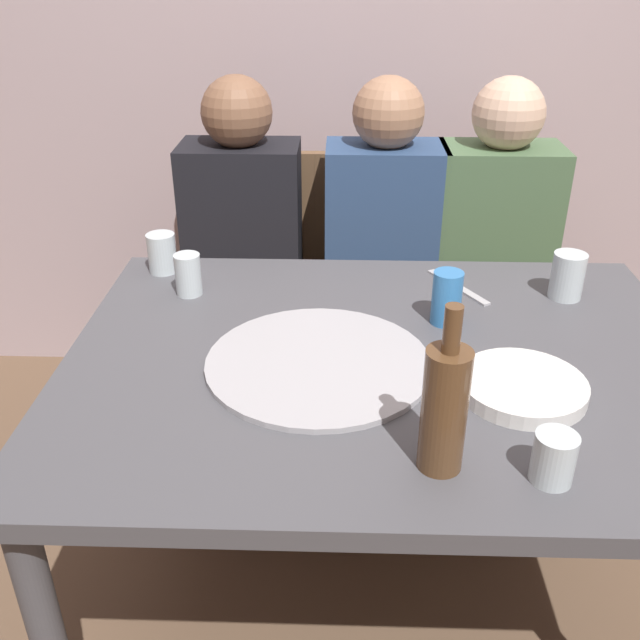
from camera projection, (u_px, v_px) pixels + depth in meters
ground_plane at (372, 606)px, 1.80m from camera, size 8.00×8.00×0.00m
back_wall at (373, 12)px, 2.28m from camera, size 6.00×0.10×2.60m
dining_table at (383, 389)px, 1.48m from camera, size 1.32×0.99×0.75m
pizza_tray at (318, 363)px, 1.41m from camera, size 0.45×0.45×0.01m
wine_bottle at (444, 407)px, 1.09m from camera, size 0.07×0.07×0.29m
tumbler_near at (554, 458)px, 1.09m from camera, size 0.07×0.07×0.09m
tumbler_far at (162, 253)px, 1.79m from camera, size 0.07×0.07×0.10m
wine_glass at (188, 275)px, 1.68m from camera, size 0.06×0.06×0.10m
short_glass at (567, 276)px, 1.66m from camera, size 0.08×0.08×0.11m
soda_can at (447, 298)px, 1.55m from camera, size 0.07×0.07×0.12m
plate_stack at (522, 387)px, 1.32m from camera, size 0.24×0.24×0.03m
table_knife at (458, 287)px, 1.73m from camera, size 0.13×0.20×0.01m
chair_left at (248, 276)px, 2.35m from camera, size 0.44×0.44×0.90m
chair_middle at (380, 278)px, 2.34m from camera, size 0.44×0.44×0.90m
chair_right at (484, 279)px, 2.33m from camera, size 0.44×0.44×0.90m
guest_in_sweater at (240, 258)px, 2.16m from camera, size 0.36×0.56×1.17m
guest_in_beanie at (384, 260)px, 2.15m from camera, size 0.36×0.56×1.17m
guest_by_wall at (497, 262)px, 2.14m from camera, size 0.36×0.56×1.17m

